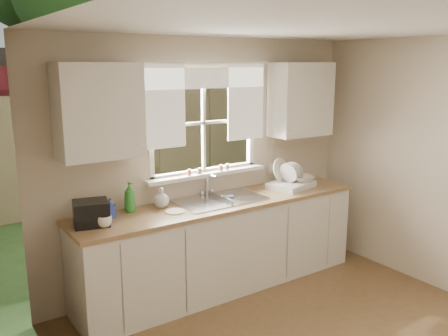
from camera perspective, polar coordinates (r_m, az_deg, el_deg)
room_walls at (r=3.36m, az=16.80°, el=-5.45°), size 3.62×4.02×2.50m
ceiling at (r=3.26m, az=17.32°, el=16.49°), size 3.60×4.00×0.02m
window at (r=4.83m, az=-2.35°, el=3.48°), size 1.38×0.16×1.06m
curtains at (r=4.74m, az=-2.07°, el=8.76°), size 1.50×0.03×0.81m
base_cabinets at (r=4.85m, az=-0.20°, el=-9.38°), size 3.00×0.62×0.87m
countertop at (r=4.70m, az=-0.21°, el=-4.22°), size 3.04×0.65×0.04m
upper_cabinet_left at (r=4.13m, az=-14.82°, el=6.63°), size 0.70×0.33×0.80m
upper_cabinet_right at (r=5.35m, az=9.24°, el=8.14°), size 0.70×0.33×0.80m
wall_outlet at (r=5.40m, az=5.71°, el=0.02°), size 0.08×0.01×0.12m
sill_jars at (r=4.85m, az=-1.74°, el=-0.17°), size 0.50×0.04×0.06m
backyard at (r=10.98m, az=-18.68°, el=18.25°), size 20.00×10.00×6.13m
sink at (r=4.74m, az=-0.42°, el=-4.73°), size 0.88×0.52×0.40m
dish_rack at (r=5.24m, az=8.00°, el=-1.65°), size 0.55×0.46×0.31m
bowl at (r=5.28m, az=9.46°, el=-1.25°), size 0.31×0.31×0.06m
soap_bottle_a at (r=4.41m, az=-11.29°, el=-3.44°), size 0.13×0.13×0.28m
soap_bottle_b at (r=4.29m, az=-13.55°, el=-4.70°), size 0.08×0.08×0.18m
soap_bottle_c at (r=4.51m, az=-7.54°, el=-3.56°), size 0.15×0.15×0.19m
saucer at (r=4.37m, az=-5.95°, el=-5.23°), size 0.18×0.18×0.01m
cup at (r=4.07m, az=-14.18°, el=-6.24°), size 0.16×0.16×0.10m
black_appliance at (r=4.14m, az=-15.69°, el=-5.24°), size 0.33×0.31×0.21m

